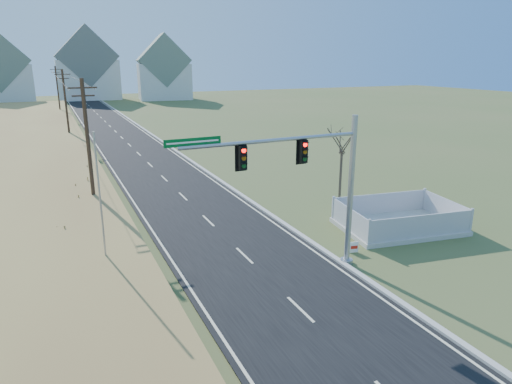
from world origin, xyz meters
name	(u,v)px	position (x,y,z in m)	size (l,w,h in m)	color
ground	(279,290)	(0.00, 0.00, 0.00)	(260.00, 260.00, 0.00)	#47582A
road	(117,134)	(0.00, 50.00, 0.03)	(8.00, 180.00, 0.06)	black
curb	(147,131)	(4.15, 50.00, 0.09)	(0.30, 180.00, 0.18)	#B2AFA8
utility_pole_near	(88,145)	(-6.50, 15.00, 4.68)	(1.80, 0.26, 9.00)	#422D1E
utility_pole_mid	(66,105)	(-6.50, 45.00, 4.68)	(1.80, 0.26, 9.00)	#422D1E
utility_pole_far	(58,91)	(-6.50, 75.00, 4.68)	(1.80, 0.26, 9.00)	#422D1E
condo_n	(87,69)	(2.00, 112.00, 7.61)	(15.27, 10.20, 18.54)	silver
condo_ne	(164,73)	(20.00, 104.00, 6.84)	(14.12, 10.51, 16.52)	silver
traffic_signal_mast	(319,181)	(2.60, 1.02, 4.64)	(9.58, 0.71, 7.62)	#9EA0A5
fence_enclosure	(398,224)	(10.38, 3.91, 0.31)	(7.69, 5.78, 1.63)	#B7B5AD
open_sign	(354,247)	(5.63, 2.00, 0.32)	(0.49, 0.15, 0.61)	white
flagpole	(103,224)	(-7.00, 4.24, 2.85)	(0.32, 0.32, 7.13)	#B7B5AD
bare_tree	(343,139)	(9.70, 9.34, 4.87)	(2.28, 2.28, 6.04)	#4C3F33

